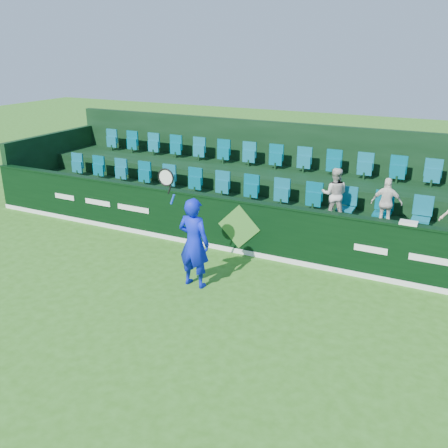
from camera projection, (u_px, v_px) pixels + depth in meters
The scene contains 11 objects.
ground at pixel (147, 331), 8.91m from camera, with size 60.00×60.00×0.00m, color #2E6718.
sponsor_hoarding at pixel (241, 226), 12.03m from camera, with size 16.00×0.25×1.35m.
stand_tier_front at pixel (258, 223), 13.06m from camera, with size 16.00×2.00×0.80m, color black.
stand_tier_back at pixel (284, 195), 14.57m from camera, with size 16.00×1.80×1.30m, color black.
stand_rear at pixel (290, 173), 14.74m from camera, with size 16.00×4.10×2.60m.
seat_row_front at pixel (265, 194), 13.15m from camera, with size 13.50×0.50×0.60m, color #0D6074.
seat_row_back at pixel (289, 161), 14.49m from camera, with size 13.50×0.50×0.60m, color #0D6074.
tennis_player at pixel (194, 242), 10.28m from camera, with size 1.16×0.50×2.56m.
spectator_left at pixel (334, 194), 11.90m from camera, with size 0.62×0.49×1.28m, color beige.
spectator_middle at pixel (387, 203), 11.41m from camera, with size 0.69×0.29×1.18m, color white.
towel at pixel (409, 223), 10.21m from camera, with size 0.36×0.23×0.05m, color silver.
Camera 1 is at (4.68, -6.28, 4.86)m, focal length 40.00 mm.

